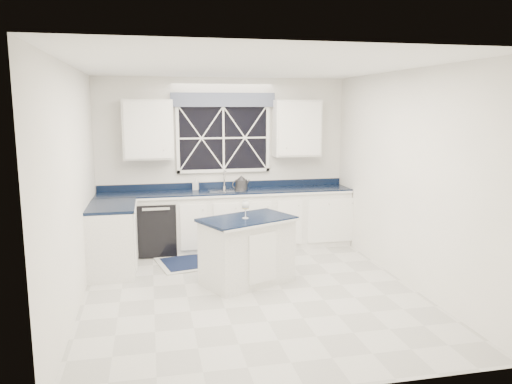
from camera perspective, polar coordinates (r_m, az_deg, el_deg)
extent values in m
plane|color=beige|center=(6.24, -0.54, -11.33)|extent=(4.50, 4.50, 0.00)
cube|color=white|center=(8.09, -3.75, 3.37)|extent=(4.00, 0.10, 2.70)
cube|color=white|center=(7.95, -3.36, -3.32)|extent=(3.98, 0.60, 0.90)
cube|color=white|center=(7.11, -16.08, -5.27)|extent=(0.60, 1.00, 0.90)
cube|color=black|center=(7.86, -3.40, 0.02)|extent=(3.98, 0.64, 0.04)
cube|color=black|center=(7.88, -11.31, -3.93)|extent=(0.60, 0.58, 0.82)
cube|color=black|center=(8.03, -3.75, 6.18)|extent=(1.40, 0.02, 1.00)
cube|color=slate|center=(7.96, -3.74, 10.47)|extent=(1.65, 0.04, 0.22)
cube|color=white|center=(7.80, -12.25, 6.98)|extent=(0.75, 0.34, 0.90)
cube|color=white|center=(8.14, 4.66, 7.28)|extent=(0.75, 0.34, 0.90)
cylinder|color=silver|center=(8.07, -3.64, 0.55)|extent=(0.05, 0.05, 0.04)
cylinder|color=silver|center=(8.05, -3.65, 1.54)|extent=(0.02, 0.02, 0.28)
cylinder|color=silver|center=(7.94, -3.56, 2.38)|extent=(0.02, 0.18, 0.02)
cube|color=white|center=(6.44, -1.02, -6.83)|extent=(1.26, 1.03, 0.82)
cube|color=black|center=(6.33, -1.03, -3.12)|extent=(1.33, 1.10, 0.04)
cube|color=#ACADA8|center=(7.44, -5.84, -7.81)|extent=(1.49, 1.08, 0.01)
cube|color=black|center=(7.44, -5.84, -7.74)|extent=(1.31, 0.91, 0.01)
cylinder|color=#2F2F32|center=(7.94, -1.68, 0.85)|extent=(0.24, 0.24, 0.16)
cone|color=#2F2F32|center=(7.92, -1.68, 1.65)|extent=(0.20, 0.20, 0.07)
torus|color=#2F2F32|center=(7.89, -2.32, 0.87)|extent=(0.13, 0.06, 0.13)
cylinder|color=#2F2F32|center=(7.99, -0.97, 1.07)|extent=(0.08, 0.04, 0.10)
cylinder|color=silver|center=(6.30, -1.21, -2.99)|extent=(0.08, 0.08, 0.01)
cylinder|color=silver|center=(6.28, -1.22, -2.41)|extent=(0.01, 0.01, 0.12)
ellipsoid|color=silver|center=(6.26, -1.22, -1.48)|extent=(0.10, 0.10, 0.12)
cylinder|color=tan|center=(6.27, -1.22, -1.68)|extent=(0.08, 0.08, 0.05)
imported|color=silver|center=(7.96, -6.91, 0.94)|extent=(0.11, 0.11, 0.20)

